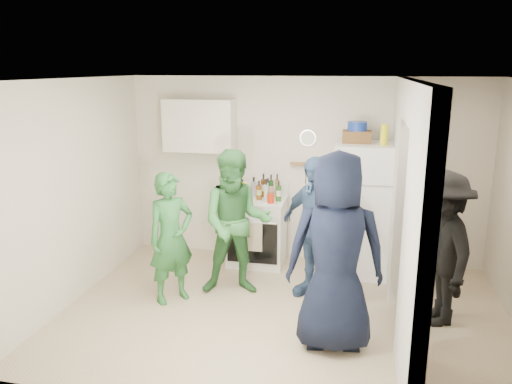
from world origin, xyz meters
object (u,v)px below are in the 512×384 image
at_px(blue_bowl, 357,126).
at_px(person_green_center, 236,223).
at_px(wicker_basket, 357,137).
at_px(yellow_cup_stack_top, 384,135).
at_px(stove, 257,231).
at_px(person_nook, 442,249).
at_px(fridge, 361,209).
at_px(person_denim, 314,228).
at_px(person_navy, 336,252).
at_px(person_green_left, 171,238).

distance_m(blue_bowl, person_green_center, 1.94).
relative_size(wicker_basket, yellow_cup_stack_top, 1.40).
height_order(stove, person_green_center, person_green_center).
relative_size(yellow_cup_stack_top, person_nook, 0.15).
height_order(stove, yellow_cup_stack_top, yellow_cup_stack_top).
bearing_deg(person_green_center, fridge, 20.53).
bearing_deg(person_nook, person_denim, -117.25).
bearing_deg(blue_bowl, person_denim, -115.72).
height_order(blue_bowl, yellow_cup_stack_top, blue_bowl).
xyz_separation_m(stove, person_denim, (0.84, -0.86, 0.38)).
distance_m(blue_bowl, person_navy, 2.14).
bearing_deg(fridge, blue_bowl, 153.43).
bearing_deg(blue_bowl, person_nook, -52.98).
bearing_deg(person_green_center, person_denim, -7.03).
xyz_separation_m(fridge, yellow_cup_stack_top, (0.22, -0.10, 0.97)).
height_order(person_green_left, person_denim, person_denim).
xyz_separation_m(blue_bowl, person_green_center, (-1.32, -0.96, -1.05)).
relative_size(yellow_cup_stack_top, person_navy, 0.13).
bearing_deg(person_nook, blue_bowl, -156.26).
relative_size(stove, blue_bowl, 3.81).
distance_m(fridge, wicker_basket, 0.93).
bearing_deg(person_green_center, person_green_left, -164.31).
bearing_deg(person_green_left, wicker_basket, -14.71).
xyz_separation_m(wicker_basket, person_green_center, (-1.32, -0.96, -0.92)).
relative_size(person_green_left, person_denim, 0.90).
bearing_deg(fridge, yellow_cup_stack_top, -24.44).
height_order(stove, person_green_left, person_green_left).
relative_size(stove, person_nook, 0.56).
bearing_deg(person_green_center, yellow_cup_stack_top, 14.15).
bearing_deg(person_denim, person_green_left, -124.90).
relative_size(blue_bowl, person_nook, 0.15).
distance_m(wicker_basket, person_green_center, 1.87).
height_order(blue_bowl, person_denim, blue_bowl).
bearing_deg(fridge, person_denim, -122.25).
bearing_deg(yellow_cup_stack_top, person_denim, -135.52).
relative_size(wicker_basket, blue_bowl, 1.46).
relative_size(stove, fridge, 0.54).
relative_size(person_green_left, person_nook, 0.93).
height_order(fridge, wicker_basket, wicker_basket).
bearing_deg(person_denim, fridge, 97.26).
relative_size(blue_bowl, person_green_left, 0.16).
distance_m(person_green_left, person_denim, 1.62).
xyz_separation_m(fridge, person_nook, (0.82, -1.16, -0.04)).
bearing_deg(person_green_center, blue_bowl, 23.91).
bearing_deg(wicker_basket, person_green_left, -146.45).
bearing_deg(person_denim, person_nook, 25.55).
xyz_separation_m(person_green_left, person_nook, (2.90, 0.10, 0.06)).
bearing_deg(fridge, person_navy, -96.88).
distance_m(stove, person_navy, 2.27).
bearing_deg(fridge, person_green_left, -148.72).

